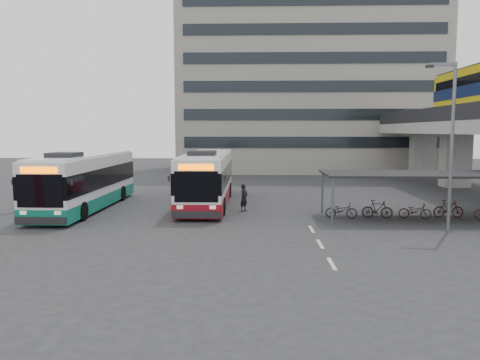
{
  "coord_description": "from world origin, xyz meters",
  "views": [
    {
      "loc": [
        -0.35,
        -22.69,
        4.82
      ],
      "look_at": [
        -1.15,
        4.12,
        2.0
      ],
      "focal_mm": 35.0,
      "sensor_mm": 36.0,
      "label": 1
    }
  ],
  "objects_px": {
    "bus_main": "(207,179)",
    "bus_teal": "(86,182)",
    "lamp_post": "(450,137)",
    "pedestrian": "(244,198)"
  },
  "relations": [
    {
      "from": "bus_main",
      "to": "bus_teal",
      "type": "height_order",
      "value": "bus_main"
    },
    {
      "from": "bus_main",
      "to": "bus_teal",
      "type": "relative_size",
      "value": 1.0
    },
    {
      "from": "pedestrian",
      "to": "lamp_post",
      "type": "distance_m",
      "value": 11.84
    },
    {
      "from": "bus_main",
      "to": "bus_teal",
      "type": "bearing_deg",
      "value": -165.77
    },
    {
      "from": "bus_teal",
      "to": "pedestrian",
      "type": "distance_m",
      "value": 9.9
    },
    {
      "from": "bus_teal",
      "to": "lamp_post",
      "type": "bearing_deg",
      "value": -17.17
    },
    {
      "from": "lamp_post",
      "to": "pedestrian",
      "type": "bearing_deg",
      "value": 157.03
    },
    {
      "from": "bus_teal",
      "to": "lamp_post",
      "type": "xyz_separation_m",
      "value": [
        19.61,
        -6.24,
        2.86
      ]
    },
    {
      "from": "bus_teal",
      "to": "bus_main",
      "type": "bearing_deg",
      "value": 14.96
    },
    {
      "from": "bus_main",
      "to": "lamp_post",
      "type": "height_order",
      "value": "lamp_post"
    }
  ]
}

